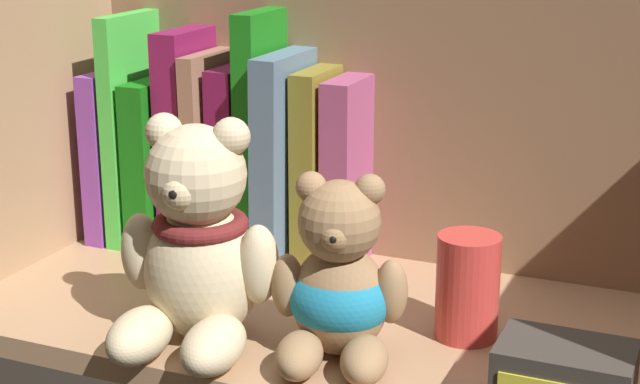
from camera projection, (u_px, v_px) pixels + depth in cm
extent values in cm
cube|color=#A87F5B|center=(360.00, 328.00, 85.38)|extent=(68.00, 29.99, 2.00)
cube|color=#886346|center=(421.00, 127.00, 94.93)|extent=(70.40, 1.20, 30.71)
cube|color=#A87F5B|center=(19.00, 129.00, 94.36)|extent=(1.60, 32.39, 30.71)
cube|color=#7A3998|center=(128.00, 149.00, 105.65)|extent=(2.15, 14.25, 17.50)
cube|color=green|center=(145.00, 124.00, 103.92)|extent=(1.67, 14.11, 23.32)
cube|color=#126410|center=(169.00, 156.00, 103.84)|extent=(2.85, 13.83, 16.90)
cube|color=maroon|center=(196.00, 135.00, 101.85)|extent=(2.91, 11.66, 21.97)
cube|color=#91664E|center=(220.00, 148.00, 101.12)|extent=(1.94, 12.53, 19.95)
cube|color=maroon|center=(243.00, 156.00, 100.30)|extent=(2.77, 10.56, 18.65)
cube|color=#166F14|center=(269.00, 132.00, 98.40)|extent=(2.19, 11.20, 24.16)
cube|color=slate|center=(295.00, 153.00, 97.86)|extent=(2.90, 14.96, 20.52)
cube|color=olive|center=(322.00, 164.00, 96.98)|extent=(2.42, 10.44, 18.95)
cube|color=#9E446F|center=(352.00, 170.00, 95.92)|extent=(2.82, 9.56, 18.29)
ellipsoid|color=beige|center=(202.00, 272.00, 80.03)|extent=(9.54, 8.75, 11.22)
sphere|color=beige|center=(196.00, 175.00, 77.12)|extent=(7.98, 7.98, 7.98)
sphere|color=beige|center=(164.00, 132.00, 77.50)|extent=(2.99, 2.99, 2.99)
sphere|color=beige|center=(231.00, 137.00, 75.96)|extent=(2.99, 2.99, 2.99)
sphere|color=beige|center=(181.00, 191.00, 74.66)|extent=(2.99, 2.99, 2.99)
sphere|color=black|center=(175.00, 194.00, 73.68)|extent=(1.05, 1.05, 1.05)
ellipsoid|color=beige|center=(140.00, 335.00, 77.04)|extent=(5.31, 7.94, 3.99)
ellipsoid|color=beige|center=(214.00, 345.00, 75.34)|extent=(5.31, 7.94, 3.99)
ellipsoid|color=beige|center=(141.00, 251.00, 80.50)|extent=(3.59, 3.59, 6.48)
ellipsoid|color=beige|center=(259.00, 264.00, 77.71)|extent=(3.59, 3.59, 6.48)
torus|color=maroon|center=(201.00, 224.00, 78.86)|extent=(7.66, 7.66, 1.44)
ellipsoid|color=#93704C|center=(340.00, 300.00, 77.47)|extent=(7.61, 6.98, 8.95)
sphere|color=#93704C|center=(339.00, 221.00, 75.14)|extent=(6.36, 6.36, 6.36)
sphere|color=#93704C|center=(311.00, 187.00, 75.18)|extent=(2.39, 2.39, 2.39)
sphere|color=#93704C|center=(370.00, 189.00, 74.51)|extent=(2.39, 2.39, 2.39)
sphere|color=#9B754E|center=(335.00, 236.00, 73.12)|extent=(2.39, 2.39, 2.39)
sphere|color=black|center=(333.00, 239.00, 72.31)|extent=(0.84, 0.84, 0.84)
ellipsoid|color=#93704C|center=(299.00, 355.00, 74.66)|extent=(4.94, 6.66, 3.18)
ellipsoid|color=#93704C|center=(364.00, 360.00, 73.92)|extent=(4.94, 6.66, 3.18)
ellipsoid|color=#93704C|center=(288.00, 285.00, 77.32)|extent=(3.14, 3.14, 5.17)
ellipsoid|color=#93704C|center=(391.00, 292.00, 76.12)|extent=(3.14, 3.14, 5.17)
ellipsoid|color=teal|center=(340.00, 297.00, 77.40)|extent=(8.23, 7.61, 6.26)
cylinder|color=#C63833|center=(468.00, 287.00, 80.39)|extent=(5.15, 5.15, 8.68)
cube|color=#38332D|center=(564.00, 381.00, 68.51)|extent=(9.21, 6.20, 5.29)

